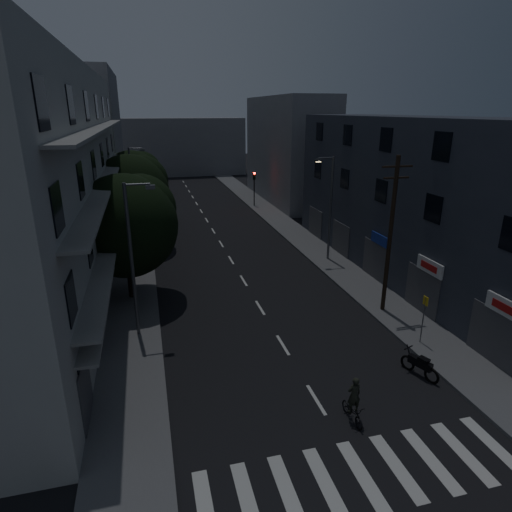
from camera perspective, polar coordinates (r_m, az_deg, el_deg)
name	(u,v)px	position (r m, az deg, el deg)	size (l,w,h in m)	color
ground	(220,242)	(38.98, -4.79, 1.83)	(160.00, 160.00, 0.00)	black
sidewalk_left	(135,248)	(38.50, -15.85, 1.06)	(3.00, 90.00, 0.15)	#565659
sidewalk_right	(298,236)	(40.82, 5.64, 2.71)	(3.00, 90.00, 0.15)	#565659
crosswalk	(362,475)	(16.23, 13.96, -26.46)	(10.90, 3.00, 0.01)	beige
lane_markings	(210,225)	(44.92, -6.17, 4.11)	(0.15, 60.50, 0.01)	beige
building_left	(51,183)	(30.65, -25.62, 8.80)	(7.00, 36.00, 14.00)	#A5A5A0
building_right	(415,199)	(32.06, 20.44, 7.10)	(6.19, 28.00, 11.00)	#2C303B
building_far_left	(94,138)	(60.15, -20.75, 14.51)	(6.00, 20.00, 16.00)	slate
building_far_right	(288,150)	(56.95, 4.26, 13.93)	(6.00, 20.00, 13.00)	slate
building_far_end	(177,147)	(82.24, -10.49, 14.16)	(24.00, 8.00, 10.00)	slate
tree_near	(126,222)	(27.01, -16.90, 4.38)	(6.30, 6.30, 7.77)	black
tree_mid	(131,190)	(37.27, -16.34, 8.40)	(6.42, 6.42, 7.91)	black
tree_far	(133,178)	(45.79, -16.08, 9.94)	(6.04, 6.04, 7.47)	black
traffic_signal_far_right	(254,182)	(52.86, -0.24, 9.88)	(0.28, 0.37, 4.10)	black
traffic_signal_far_left	(143,183)	(53.55, -14.89, 9.38)	(0.28, 0.37, 4.10)	black
street_lamp_left_near	(133,254)	(22.22, -16.04, 0.29)	(1.51, 0.25, 8.00)	#53555B
street_lamp_right	(329,204)	(33.43, 9.76, 6.89)	(1.51, 0.25, 8.00)	#5B5D62
street_lamp_left_far	(133,186)	(42.42, -16.04, 8.96)	(1.51, 0.25, 8.00)	#55565C
utility_pole	(390,233)	(25.16, 17.48, 2.95)	(1.80, 0.24, 9.00)	black
bus_stop_sign	(424,311)	(23.10, 21.51, -6.85)	(0.06, 0.35, 2.52)	#595B60
motorcycle	(420,366)	(21.19, 20.99, -13.48)	(0.91, 1.91, 1.28)	black
cyclist	(353,406)	(17.76, 12.81, -18.95)	(0.61, 1.55, 1.93)	black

